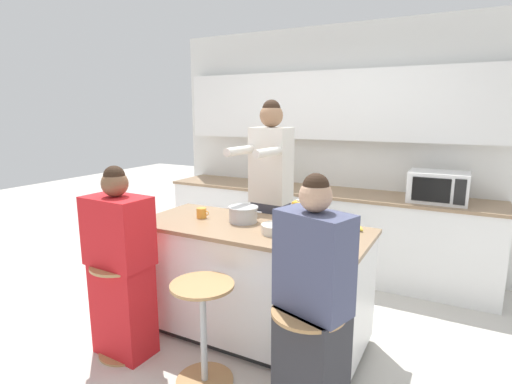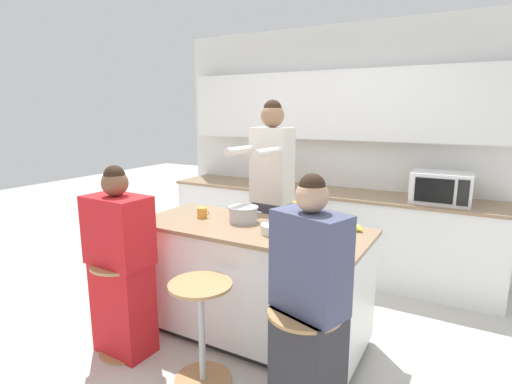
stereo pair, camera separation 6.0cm
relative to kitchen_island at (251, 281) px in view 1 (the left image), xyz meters
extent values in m
plane|color=beige|center=(0.00, 0.00, -0.46)|extent=(16.00, 16.00, 0.00)
cube|color=silver|center=(0.00, 1.94, 0.89)|extent=(3.91, 0.06, 2.70)
cube|color=white|center=(0.00, 1.83, 1.37)|extent=(3.60, 0.16, 0.75)
cube|color=white|center=(0.00, 1.60, -0.02)|extent=(3.60, 0.61, 0.88)
cube|color=#937556|center=(0.00, 1.60, 0.43)|extent=(3.63, 0.64, 0.03)
cube|color=black|center=(0.00, 0.00, -0.43)|extent=(1.67, 0.65, 0.06)
cube|color=white|center=(0.00, 0.00, 0.01)|extent=(1.75, 0.73, 0.81)
cube|color=#937556|center=(0.00, 0.00, 0.43)|extent=(1.79, 0.77, 0.03)
cylinder|color=tan|center=(-0.72, -0.65, -0.45)|extent=(0.38, 0.38, 0.01)
cylinder|color=#B7BABC|center=(-0.72, -0.65, -0.11)|extent=(0.04, 0.04, 0.66)
cylinder|color=tan|center=(-0.72, -0.65, 0.23)|extent=(0.41, 0.41, 0.02)
cylinder|color=tan|center=(0.00, -0.65, -0.45)|extent=(0.38, 0.38, 0.01)
cylinder|color=#B7BABC|center=(0.00, -0.65, -0.11)|extent=(0.04, 0.04, 0.66)
cylinder|color=tan|center=(0.00, -0.65, 0.23)|extent=(0.41, 0.41, 0.02)
cylinder|color=#B7BABC|center=(0.72, -0.66, -0.11)|extent=(0.04, 0.04, 0.66)
cylinder|color=tan|center=(0.72, -0.66, 0.23)|extent=(0.41, 0.41, 0.02)
cube|color=#383842|center=(-0.12, 0.58, 0.02)|extent=(0.31, 0.24, 0.97)
cube|color=silver|center=(-0.12, 0.58, 0.84)|extent=(0.36, 0.24, 0.66)
cylinder|color=silver|center=(-0.27, 0.30, 0.98)|extent=(0.10, 0.37, 0.07)
cylinder|color=silver|center=(0.00, 0.28, 0.98)|extent=(0.10, 0.37, 0.07)
sphere|color=#936B4C|center=(-0.12, 0.58, 1.27)|extent=(0.22, 0.22, 0.20)
sphere|color=black|center=(-0.12, 0.58, 1.32)|extent=(0.17, 0.17, 0.16)
cube|color=red|center=(-0.71, -0.65, -0.11)|extent=(0.43, 0.28, 0.69)
cube|color=red|center=(-0.71, -0.65, 0.48)|extent=(0.47, 0.31, 0.49)
sphere|color=brown|center=(-0.71, -0.65, 0.82)|extent=(0.19, 0.19, 0.18)
sphere|color=black|center=(-0.71, -0.65, 0.87)|extent=(0.15, 0.15, 0.15)
cube|color=#333338|center=(0.73, -0.65, -0.11)|extent=(0.43, 0.36, 0.69)
cube|color=#474C6B|center=(0.73, -0.65, 0.51)|extent=(0.45, 0.34, 0.55)
sphere|color=tan|center=(0.73, -0.65, 0.88)|extent=(0.22, 0.22, 0.17)
sphere|color=black|center=(0.73, -0.65, 0.92)|extent=(0.18, 0.18, 0.14)
cylinder|color=#B7BABC|center=(-0.11, 0.07, 0.50)|extent=(0.22, 0.22, 0.12)
cylinder|color=#B7BABC|center=(-0.11, 0.07, 0.57)|extent=(0.24, 0.24, 0.01)
cylinder|color=#B7BABC|center=(-0.25, 0.07, 0.54)|extent=(0.05, 0.01, 0.01)
cylinder|color=#B7BABC|center=(0.03, 0.07, 0.54)|extent=(0.05, 0.01, 0.01)
cylinder|color=silver|center=(0.25, -0.08, 0.48)|extent=(0.21, 0.21, 0.07)
cylinder|color=#B7BABC|center=(0.54, 0.02, 0.48)|extent=(0.24, 0.24, 0.07)
cylinder|color=orange|center=(0.63, -0.28, 0.49)|extent=(0.07, 0.07, 0.08)
torus|color=orange|center=(0.68, -0.28, 0.49)|extent=(0.04, 0.01, 0.04)
cylinder|color=orange|center=(-0.48, 0.02, 0.49)|extent=(0.08, 0.08, 0.08)
torus|color=orange|center=(-0.42, 0.02, 0.49)|extent=(0.04, 0.01, 0.04)
ellipsoid|color=yellow|center=(0.71, 0.23, 0.47)|extent=(0.13, 0.05, 0.06)
ellipsoid|color=yellow|center=(0.68, 0.27, 0.47)|extent=(0.10, 0.12, 0.06)
ellipsoid|color=yellow|center=(0.75, 0.27, 0.47)|extent=(0.11, 0.12, 0.06)
cube|color=gold|center=(0.31, 0.17, 0.54)|extent=(0.08, 0.08, 0.19)
cylinder|color=white|center=(0.31, 0.17, 0.64)|extent=(0.04, 0.04, 0.02)
cube|color=white|center=(1.19, 1.56, 0.60)|extent=(0.53, 0.38, 0.29)
cube|color=black|center=(1.14, 1.37, 0.60)|extent=(0.33, 0.01, 0.22)
cube|color=black|center=(1.38, 1.37, 0.60)|extent=(0.10, 0.01, 0.23)
cylinder|color=#A86042|center=(-0.57, 1.60, 0.49)|extent=(0.13, 0.13, 0.08)
sphere|color=#478942|center=(-0.57, 1.60, 0.61)|extent=(0.17, 0.17, 0.17)
camera|label=1|loc=(1.40, -2.56, 1.30)|focal=28.00mm
camera|label=2|loc=(1.46, -2.54, 1.30)|focal=28.00mm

